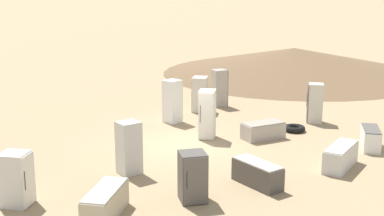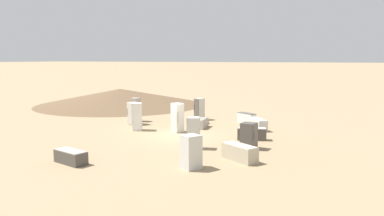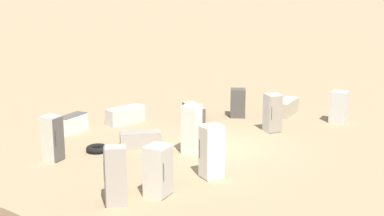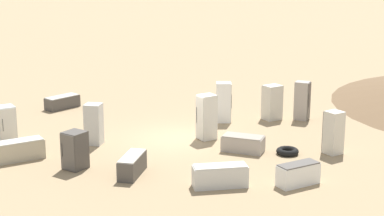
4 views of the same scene
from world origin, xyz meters
TOP-DOWN VIEW (x-y plane):
  - ground_plane at (0.00, 0.00)m, footprint 1000.00×1000.00m
  - discarded_fridge_0 at (-5.70, 3.66)m, footprint 0.63×0.75m
  - discarded_fridge_1 at (-1.49, 6.51)m, footprint 0.83×0.86m
  - discarded_fridge_2 at (0.05, 3.28)m, footprint 1.04×1.76m
  - discarded_fridge_3 at (2.23, -2.57)m, footprint 0.83×0.83m
  - discarded_fridge_5 at (3.97, 4.24)m, footprint 1.70×1.87m
  - discarded_fridge_6 at (4.51, 0.93)m, footprint 1.83×1.10m
  - discarded_fridge_7 at (-5.05, 2.39)m, footprint 1.01×0.98m
  - discarded_fridge_8 at (5.31, -3.86)m, footprint 2.01×1.55m
  - discarded_fridge_9 at (5.00, -1.31)m, footprint 0.85×0.80m
  - discarded_fridge_10 at (-0.71, 1.19)m, footprint 0.93×0.88m
  - discarded_fridge_11 at (2.47, 6.52)m, footprint 1.63×1.29m
  - discarded_fridge_12 at (3.75, -6.06)m, footprint 0.99×1.01m
  - discarded_fridge_13 at (-3.52, 0.58)m, footprint 0.87×0.90m
  - scrap_tire at (-0.49, 4.98)m, footprint 0.90×0.90m

SIDE VIEW (x-z plane):
  - ground_plane at x=0.00m, z-range 0.00..0.00m
  - scrap_tire at x=-0.49m, z-range 0.00..0.24m
  - discarded_fridge_2 at x=0.05m, z-range 0.00..0.66m
  - discarded_fridge_6 at x=4.51m, z-range 0.00..0.75m
  - discarded_fridge_5 at x=3.97m, z-range 0.00..0.78m
  - discarded_fridge_11 at x=2.47m, z-range 0.00..0.78m
  - discarded_fridge_8 at x=5.31m, z-range 0.00..0.79m
  - discarded_fridge_9 at x=5.00m, z-range 0.00..1.43m
  - discarded_fridge_12 at x=3.75m, z-range 0.00..1.53m
  - discarded_fridge_7 at x=-5.05m, z-range 0.00..1.66m
  - discarded_fridge_3 at x=2.23m, z-range 0.00..1.73m
  - discarded_fridge_1 at x=-1.49m, z-range 0.00..1.74m
  - discarded_fridge_0 at x=-5.70m, z-range 0.00..1.85m
  - discarded_fridge_13 at x=-3.52m, z-range 0.00..1.89m
  - discarded_fridge_10 at x=-0.71m, z-range 0.00..1.95m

